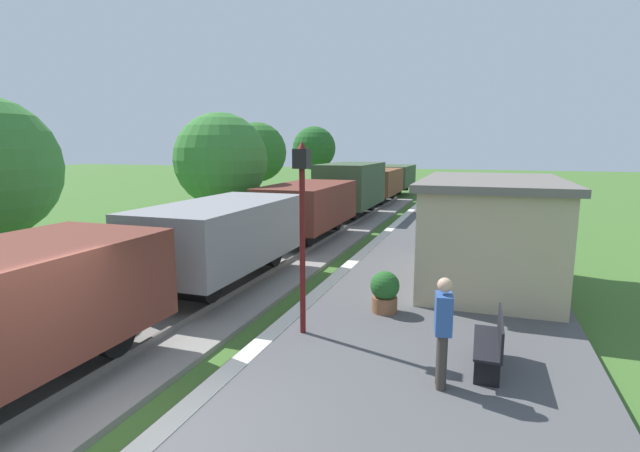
{
  "coord_description": "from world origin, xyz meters",
  "views": [
    {
      "loc": [
        4.13,
        -4.3,
        3.85
      ],
      "look_at": [
        0.08,
        7.5,
        1.75
      ],
      "focal_mm": 26.47,
      "sensor_mm": 36.0,
      "label": 1
    }
  ],
  "objects_px": {
    "station_hut": "(490,230)",
    "tree_field_left": "(257,152)",
    "person_waiting": "(443,328)",
    "potted_planter": "(385,291)",
    "bench_down_platform": "(487,231)",
    "tree_trackside_far": "(221,160)",
    "tree_field_distant": "(314,148)",
    "lamp_post_near": "(302,203)",
    "freight_train": "(334,198)",
    "bench_near_hut": "(492,342)"
  },
  "relations": [
    {
      "from": "station_hut",
      "to": "tree_field_distant",
      "type": "height_order",
      "value": "tree_field_distant"
    },
    {
      "from": "potted_planter",
      "to": "tree_field_left",
      "type": "distance_m",
      "value": 19.32
    },
    {
      "from": "lamp_post_near",
      "to": "bench_down_platform",
      "type": "bearing_deg",
      "value": 71.28
    },
    {
      "from": "bench_down_platform",
      "to": "person_waiting",
      "type": "height_order",
      "value": "person_waiting"
    },
    {
      "from": "station_hut",
      "to": "bench_near_hut",
      "type": "distance_m",
      "value": 5.51
    },
    {
      "from": "potted_planter",
      "to": "bench_near_hut",
      "type": "bearing_deg",
      "value": -44.2
    },
    {
      "from": "station_hut",
      "to": "tree_trackside_far",
      "type": "relative_size",
      "value": 1.11
    },
    {
      "from": "freight_train",
      "to": "bench_near_hut",
      "type": "bearing_deg",
      "value": -62.72
    },
    {
      "from": "tree_trackside_far",
      "to": "bench_down_platform",
      "type": "bearing_deg",
      "value": 8.15
    },
    {
      "from": "station_hut",
      "to": "tree_field_left",
      "type": "height_order",
      "value": "tree_field_left"
    },
    {
      "from": "station_hut",
      "to": "bench_down_platform",
      "type": "relative_size",
      "value": 3.87
    },
    {
      "from": "freight_train",
      "to": "person_waiting",
      "type": "height_order",
      "value": "freight_train"
    },
    {
      "from": "lamp_post_near",
      "to": "person_waiting",
      "type": "bearing_deg",
      "value": -25.58
    },
    {
      "from": "freight_train",
      "to": "person_waiting",
      "type": "distance_m",
      "value": 15.38
    },
    {
      "from": "person_waiting",
      "to": "potted_planter",
      "type": "bearing_deg",
      "value": -72.85
    },
    {
      "from": "bench_near_hut",
      "to": "tree_trackside_far",
      "type": "height_order",
      "value": "tree_trackside_far"
    },
    {
      "from": "station_hut",
      "to": "tree_field_left",
      "type": "relative_size",
      "value": 1.1
    },
    {
      "from": "tree_trackside_far",
      "to": "tree_field_left",
      "type": "height_order",
      "value": "tree_field_left"
    },
    {
      "from": "bench_near_hut",
      "to": "tree_field_distant",
      "type": "xyz_separation_m",
      "value": [
        -12.32,
        25.91,
        3.0
      ]
    },
    {
      "from": "person_waiting",
      "to": "tree_trackside_far",
      "type": "relative_size",
      "value": 0.33
    },
    {
      "from": "freight_train",
      "to": "bench_down_platform",
      "type": "xyz_separation_m",
      "value": [
        6.83,
        -2.56,
        -0.73
      ]
    },
    {
      "from": "bench_down_platform",
      "to": "tree_field_distant",
      "type": "height_order",
      "value": "tree_field_distant"
    },
    {
      "from": "bench_down_platform",
      "to": "person_waiting",
      "type": "xyz_separation_m",
      "value": [
        -0.73,
        -11.55,
        0.46
      ]
    },
    {
      "from": "potted_planter",
      "to": "tree_trackside_far",
      "type": "height_order",
      "value": "tree_trackside_far"
    },
    {
      "from": "freight_train",
      "to": "station_hut",
      "type": "relative_size",
      "value": 6.76
    },
    {
      "from": "bench_near_hut",
      "to": "lamp_post_near",
      "type": "distance_m",
      "value": 4.07
    },
    {
      "from": "tree_trackside_far",
      "to": "tree_field_distant",
      "type": "height_order",
      "value": "tree_field_distant"
    },
    {
      "from": "person_waiting",
      "to": "station_hut",
      "type": "bearing_deg",
      "value": -105.16
    },
    {
      "from": "lamp_post_near",
      "to": "potted_planter",
      "type": "bearing_deg",
      "value": 52.48
    },
    {
      "from": "bench_down_platform",
      "to": "potted_planter",
      "type": "bearing_deg",
      "value": -104.31
    },
    {
      "from": "station_hut",
      "to": "person_waiting",
      "type": "xyz_separation_m",
      "value": [
        -0.7,
        -6.29,
        -0.47
      ]
    },
    {
      "from": "tree_field_distant",
      "to": "bench_near_hut",
      "type": "bearing_deg",
      "value": -64.56
    },
    {
      "from": "person_waiting",
      "to": "tree_field_distant",
      "type": "bearing_deg",
      "value": -75.42
    },
    {
      "from": "station_hut",
      "to": "person_waiting",
      "type": "relative_size",
      "value": 3.39
    },
    {
      "from": "potted_planter",
      "to": "tree_field_left",
      "type": "xyz_separation_m",
      "value": [
        -10.87,
        15.73,
        2.8
      ]
    },
    {
      "from": "tree_trackside_far",
      "to": "tree_field_distant",
      "type": "relative_size",
      "value": 0.98
    },
    {
      "from": "bench_near_hut",
      "to": "potted_planter",
      "type": "relative_size",
      "value": 1.64
    },
    {
      "from": "station_hut",
      "to": "tree_trackside_far",
      "type": "xyz_separation_m",
      "value": [
        -10.35,
        3.77,
        1.66
      ]
    },
    {
      "from": "lamp_post_near",
      "to": "station_hut",
      "type": "bearing_deg",
      "value": 55.4
    },
    {
      "from": "tree_field_left",
      "to": "tree_field_distant",
      "type": "xyz_separation_m",
      "value": [
        0.73,
        8.05,
        0.2
      ]
    },
    {
      "from": "freight_train",
      "to": "tree_trackside_far",
      "type": "xyz_separation_m",
      "value": [
        -3.55,
        -4.04,
        1.86
      ]
    },
    {
      "from": "tree_trackside_far",
      "to": "potted_planter",
      "type": "bearing_deg",
      "value": -40.82
    },
    {
      "from": "station_hut",
      "to": "tree_field_distant",
      "type": "distance_m",
      "value": 23.97
    },
    {
      "from": "person_waiting",
      "to": "bench_down_platform",
      "type": "bearing_deg",
      "value": -102.46
    },
    {
      "from": "person_waiting",
      "to": "tree_trackside_far",
      "type": "xyz_separation_m",
      "value": [
        -9.65,
        10.07,
        2.13
      ]
    },
    {
      "from": "tree_field_distant",
      "to": "station_hut",
      "type": "bearing_deg",
      "value": -59.02
    },
    {
      "from": "lamp_post_near",
      "to": "tree_field_left",
      "type": "bearing_deg",
      "value": 118.84
    },
    {
      "from": "person_waiting",
      "to": "lamp_post_near",
      "type": "distance_m",
      "value": 3.44
    },
    {
      "from": "bench_down_platform",
      "to": "lamp_post_near",
      "type": "xyz_separation_m",
      "value": [
        -3.47,
        -10.24,
        2.08
      ]
    },
    {
      "from": "freight_train",
      "to": "potted_planter",
      "type": "height_order",
      "value": "freight_train"
    }
  ]
}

